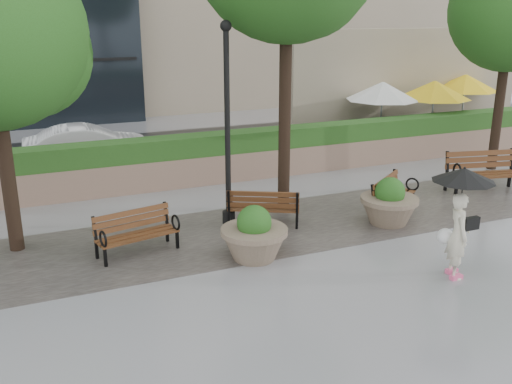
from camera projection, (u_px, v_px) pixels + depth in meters
name	position (u px, v px, depth m)	size (l,w,h in m)	color
ground	(312.00, 291.00, 9.70)	(100.00, 100.00, 0.00)	gray
cobble_strip	(245.00, 232.00, 12.33)	(28.00, 3.20, 0.01)	#383330
hedge_wall	(190.00, 160.00, 15.64)	(24.00, 0.80, 1.35)	#8E6F5C
cafe_wall	(408.00, 83.00, 21.45)	(10.00, 0.60, 4.00)	tan
cafe_hedge	(433.00, 136.00, 19.79)	(8.00, 0.50, 0.90)	#1E4C19
asphalt_street	(156.00, 153.00, 19.35)	(40.00, 7.00, 0.00)	black
bench_1	(138.00, 242.00, 11.15)	(1.67, 0.95, 0.85)	brown
bench_2	(264.00, 214.00, 12.68)	(1.67, 1.29, 0.84)	brown
bench_3	(393.00, 203.00, 13.38)	(1.68, 1.45, 0.87)	brown
bench_4	(484.00, 180.00, 15.01)	(2.09, 1.20, 1.06)	brown
planter_left	(254.00, 238.00, 10.87)	(1.28, 1.28, 1.08)	#7F6B56
planter_right	(389.00, 206.00, 12.70)	(1.28, 1.28, 1.08)	#7F6B56
lamppost	(228.00, 139.00, 12.22)	(0.28, 0.28, 4.40)	black
patio_umb_white	(383.00, 91.00, 19.31)	(2.50, 2.50, 2.30)	black
patio_umb_yellow_a	(434.00, 90.00, 19.61)	(2.50, 2.50, 2.30)	black
patio_umb_yellow_b	(465.00, 83.00, 21.64)	(2.50, 2.50, 2.30)	black
car_right	(89.00, 146.00, 17.53)	(1.33, 3.83, 1.26)	white
pedestrian	(460.00, 212.00, 9.94)	(1.08, 1.08, 1.99)	beige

